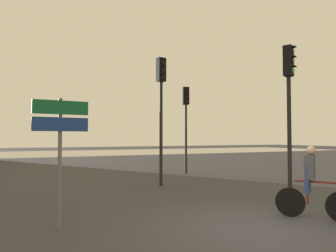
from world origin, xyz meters
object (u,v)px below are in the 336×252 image
(traffic_light_center, at_px, (161,97))
(cyclist, at_px, (312,182))
(traffic_light_near_right, at_px, (289,92))
(direction_sign_post, at_px, (60,138))
(traffic_light_far_right, at_px, (186,113))

(traffic_light_center, relative_size, cyclist, 2.99)
(traffic_light_near_right, distance_m, direction_sign_post, 6.63)
(traffic_light_near_right, height_order, traffic_light_center, traffic_light_center)
(cyclist, bearing_deg, traffic_light_near_right, -158.80)
(traffic_light_near_right, xyz_separation_m, traffic_light_center, (-2.20, 4.17, 0.20))
(traffic_light_far_right, xyz_separation_m, traffic_light_center, (-2.98, -3.32, 0.28))
(traffic_light_near_right, distance_m, traffic_light_center, 4.72)
(traffic_light_center, bearing_deg, cyclist, 89.14)
(traffic_light_far_right, bearing_deg, cyclist, 94.99)
(traffic_light_near_right, bearing_deg, traffic_light_center, -89.37)
(traffic_light_far_right, xyz_separation_m, cyclist, (-2.16, -9.39, -2.24))
(traffic_light_near_right, xyz_separation_m, direction_sign_post, (-6.49, -0.13, -1.34))
(traffic_light_far_right, distance_m, traffic_light_center, 4.47)
(traffic_light_far_right, xyz_separation_m, traffic_light_near_right, (-0.78, -7.49, 0.08))
(traffic_light_near_right, xyz_separation_m, cyclist, (-1.39, -1.90, -2.32))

